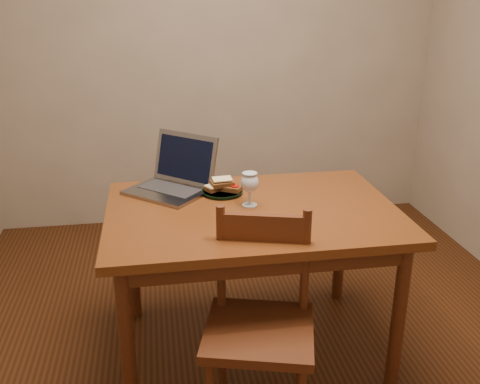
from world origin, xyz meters
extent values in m
cube|color=black|center=(0.00, 0.00, -0.01)|extent=(3.20, 3.20, 0.02)
cube|color=gray|center=(0.00, 1.61, 1.30)|extent=(3.20, 0.02, 2.60)
cube|color=gray|center=(0.00, -1.61, 1.30)|extent=(3.20, 0.02, 2.60)
cube|color=#54230E|center=(-0.04, -0.06, 0.72)|extent=(1.30, 0.90, 0.04)
cylinder|color=#441D0E|center=(-0.61, -0.43, 0.35)|extent=(0.06, 0.06, 0.70)
cylinder|color=#441D0E|center=(0.53, -0.43, 0.35)|extent=(0.06, 0.06, 0.70)
cylinder|color=#441D0E|center=(-0.61, 0.31, 0.35)|extent=(0.06, 0.06, 0.70)
cylinder|color=#441D0E|center=(0.53, 0.31, 0.35)|extent=(0.06, 0.06, 0.70)
cube|color=#441D0E|center=(-0.10, -0.54, 0.42)|extent=(0.51, 0.49, 0.04)
cube|color=#441D0E|center=(-0.06, -0.39, 0.79)|extent=(0.33, 0.12, 0.12)
cylinder|color=black|center=(-0.15, 0.15, 0.75)|extent=(0.20, 0.20, 0.02)
cube|color=slate|center=(-0.42, 0.19, 0.75)|extent=(0.43, 0.43, 0.02)
cube|color=slate|center=(-0.31, 0.32, 0.88)|extent=(0.32, 0.30, 0.25)
cube|color=black|center=(-0.31, 0.32, 0.88)|extent=(0.27, 0.25, 0.20)
camera|label=1|loc=(-0.45, -2.24, 1.66)|focal=40.00mm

